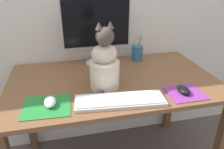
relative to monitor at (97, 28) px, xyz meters
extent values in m
cube|color=brown|center=(0.05, -0.27, -0.27)|extent=(1.26, 0.73, 0.02)
cube|color=brown|center=(0.64, -0.60, -0.63)|extent=(0.05, 0.05, 0.70)
cube|color=brown|center=(-0.54, 0.06, -0.63)|extent=(0.05, 0.05, 0.70)
cube|color=brown|center=(0.64, 0.06, -0.63)|extent=(0.05, 0.05, 0.70)
cylinder|color=#B2B2B7|center=(0.00, 0.00, -0.25)|extent=(0.17, 0.17, 0.01)
cylinder|color=#B2B2B7|center=(0.00, 0.00, -0.19)|extent=(0.04, 0.04, 0.11)
cube|color=#B2B2B7|center=(0.00, 0.00, 0.03)|extent=(0.47, 0.02, 0.33)
cube|color=black|center=(0.00, -0.01, 0.03)|extent=(0.44, 0.00, 0.31)
cube|color=silver|center=(0.03, -0.53, -0.25)|extent=(0.47, 0.19, 0.02)
cube|color=white|center=(0.03, -0.53, -0.24)|extent=(0.45, 0.17, 0.01)
cube|color=#238438|center=(-0.33, -0.49, -0.26)|extent=(0.24, 0.21, 0.00)
cube|color=purple|center=(0.39, -0.53, -0.26)|extent=(0.20, 0.17, 0.00)
ellipsoid|color=white|center=(-0.32, -0.48, -0.24)|extent=(0.06, 0.10, 0.04)
ellipsoid|color=black|center=(0.39, -0.52, -0.24)|extent=(0.06, 0.10, 0.03)
cylinder|color=beige|center=(-0.02, -0.35, -0.18)|extent=(0.19, 0.19, 0.16)
ellipsoid|color=beige|center=(-0.02, -0.35, -0.06)|extent=(0.15, 0.14, 0.11)
sphere|color=#4C423D|center=(-0.02, -0.36, 0.04)|extent=(0.11, 0.11, 0.10)
cone|color=#4C423D|center=(-0.05, -0.36, 0.10)|extent=(0.04, 0.04, 0.04)
cone|color=#4C423D|center=(0.01, -0.36, 0.10)|extent=(0.04, 0.04, 0.04)
cylinder|color=#4C423D|center=(-0.05, -0.42, -0.25)|extent=(0.20, 0.12, 0.02)
cylinder|color=#286089|center=(0.30, 0.00, -0.20)|extent=(0.08, 0.08, 0.11)
cylinder|color=green|center=(0.31, 0.01, -0.14)|extent=(0.02, 0.03, 0.14)
cylinder|color=yellow|center=(0.30, 0.01, -0.14)|extent=(0.02, 0.01, 0.14)
camera|label=1|loc=(-0.23, -1.43, 0.35)|focal=35.00mm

